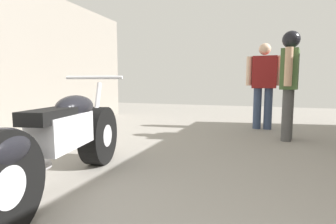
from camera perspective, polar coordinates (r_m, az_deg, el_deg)
The scene contains 4 objects.
ground_plane at distance 3.29m, azimuth 5.24°, elevation -9.81°, with size 16.37×16.37×0.00m, color gray.
motorcycle_maroon_cruiser at distance 2.32m, azimuth -22.96°, elevation -6.39°, with size 0.79×2.13×1.00m.
mechanic_in_blue at distance 5.52m, azimuth 20.62°, elevation 6.49°, with size 0.69×0.27×1.72m.
mechanic_with_helmet at distance 4.56m, azimuth 25.54°, elevation 7.36°, with size 0.31×0.69×1.75m.
Camera 1 is at (0.81, 0.35, 0.90)m, focal length 27.24 mm.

